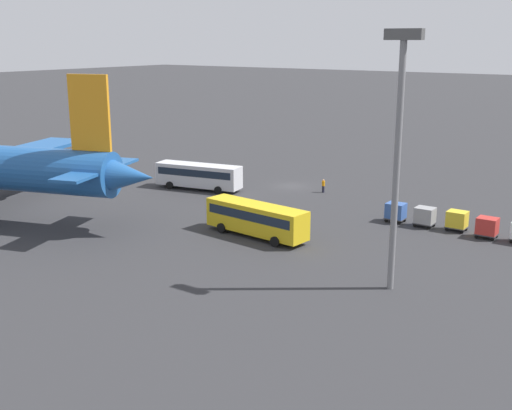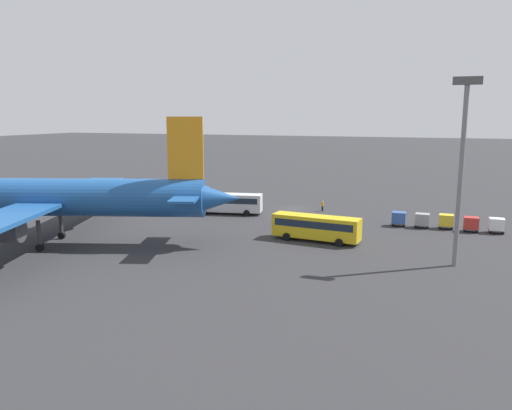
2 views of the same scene
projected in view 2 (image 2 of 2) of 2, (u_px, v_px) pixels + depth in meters
The scene contains 11 objects.
ground_plane at pixel (294, 208), 85.87m from camera, with size 600.00×600.00×0.00m, color #2D2D30.
airplane at pixel (36, 198), 60.69m from camera, with size 49.38×43.25×15.64m.
shuttle_bus_near at pixel (227, 202), 80.75m from camera, with size 11.66×4.82×3.28m.
shuttle_bus_far at pixel (316, 226), 63.11m from camera, with size 11.36×3.80×3.26m.
worker_person at pixel (322, 206), 83.24m from camera, with size 0.38×0.38×1.74m.
cargo_cart_white at pixel (497, 225), 67.50m from camera, with size 2.00×1.68×2.06m.
cargo_cart_red at pixel (471, 223), 68.29m from camera, with size 2.00×1.68×2.06m.
cargo_cart_yellow at pixel (446, 221), 70.07m from camera, with size 2.00×1.68×2.06m.
cargo_cart_grey at pixel (422, 220), 70.73m from camera, with size 2.00×1.68×2.06m.
cargo_cart_blue at pixel (399, 218), 71.83m from camera, with size 2.00×1.68×2.06m.
light_pole at pixel (462, 154), 50.99m from camera, with size 2.80×0.70×19.59m.
Camera 2 is at (-23.22, 81.42, 15.76)m, focal length 35.00 mm.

